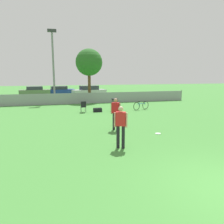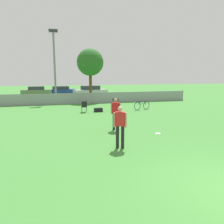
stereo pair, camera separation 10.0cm
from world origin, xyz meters
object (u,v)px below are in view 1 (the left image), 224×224
object	(u,v)px
player_defender_red	(121,124)
frisbee_disc	(158,134)
parked_car_olive	(35,91)
parked_car_blue	(59,90)
folding_chair_sideline	(83,106)
player_thrower_red	(116,112)
parked_car_silver	(89,91)
tree_near_pole	(89,63)
bicycle_sideline	(141,106)
trash_bin	(115,104)
gear_bag_sideline	(98,110)
light_pole	(53,59)

from	to	relation	value
player_defender_red	frisbee_disc	distance (m)	3.04
parked_car_olive	parked_car_blue	distance (m)	3.42
player_defender_red	folding_chair_sideline	distance (m)	8.87
player_thrower_red	folding_chair_sideline	xyz separation A→B (m)	(-0.86, 5.99, -0.47)
frisbee_disc	parked_car_silver	size ratio (longest dim) A/B	0.06
parked_car_olive	folding_chair_sideline	bearing A→B (deg)	-77.72
player_defender_red	tree_near_pole	bearing A→B (deg)	108.95
parked_car_silver	parked_car_olive	bearing A→B (deg)	148.48
folding_chair_sideline	parked_car_olive	bearing A→B (deg)	-74.05
parked_car_blue	player_defender_red	bearing A→B (deg)	-91.33
player_defender_red	folding_chair_sideline	xyz separation A→B (m)	(-0.22, 8.86, -0.47)
bicycle_sideline	folding_chair_sideline	bearing A→B (deg)	160.84
player_thrower_red	trash_bin	distance (m)	6.54
bicycle_sideline	gear_bag_sideline	bearing A→B (deg)	161.67
folding_chair_sideline	gear_bag_sideline	bearing A→B (deg)	177.23
frisbee_disc	folding_chair_sideline	world-z (taller)	folding_chair_sideline
player_defender_red	bicycle_sideline	distance (m)	10.04
player_thrower_red	folding_chair_sideline	size ratio (longest dim) A/B	1.94
player_defender_red	parked_car_olive	size ratio (longest dim) A/B	0.40
parked_car_blue	bicycle_sideline	bearing A→B (deg)	-74.28
tree_near_pole	parked_car_olive	xyz separation A→B (m)	(-6.38, 8.48, -3.57)
gear_bag_sideline	parked_car_silver	size ratio (longest dim) A/B	0.14
player_thrower_red	gear_bag_sideline	xyz separation A→B (m)	(0.26, 5.94, -0.82)
gear_bag_sideline	parked_car_blue	distance (m)	16.73
folding_chair_sideline	parked_car_blue	xyz separation A→B (m)	(-1.27, 16.51, 0.14)
parked_car_olive	parked_car_blue	xyz separation A→B (m)	(3.36, 0.63, -0.03)
gear_bag_sideline	parked_car_blue	size ratio (longest dim) A/B	0.14
light_pole	parked_car_silver	size ratio (longest dim) A/B	1.58
frisbee_disc	light_pole	bearing A→B (deg)	107.83
folding_chair_sideline	gear_bag_sideline	size ratio (longest dim) A/B	1.31
player_defender_red	parked_car_blue	world-z (taller)	player_defender_red
frisbee_disc	gear_bag_sideline	bearing A→B (deg)	102.01
frisbee_disc	parked_car_olive	bearing A→B (deg)	107.44
tree_near_pole	trash_bin	bearing A→B (deg)	-82.95
frisbee_disc	gear_bag_sideline	world-z (taller)	gear_bag_sideline
folding_chair_sideline	parked_car_silver	distance (m)	13.26
parked_car_olive	trash_bin	bearing A→B (deg)	-69.01
tree_near_pole	parked_car_blue	bearing A→B (deg)	108.33
player_defender_red	parked_car_olive	distance (m)	25.21
tree_near_pole	bicycle_sideline	distance (m)	8.89
parked_car_silver	folding_chair_sideline	bearing A→B (deg)	-111.41
parked_car_silver	trash_bin	bearing A→B (deg)	-99.96
frisbee_disc	parked_car_blue	bearing A→B (deg)	99.36
parked_car_olive	player_defender_red	bearing A→B (deg)	-82.88
player_thrower_red	frisbee_disc	distance (m)	2.43
folding_chair_sideline	gear_bag_sideline	xyz separation A→B (m)	(1.12, -0.05, -0.35)
bicycle_sideline	frisbee_disc	bearing A→B (deg)	-126.20
trash_bin	gear_bag_sideline	bearing A→B (deg)	-167.64
tree_near_pole	frisbee_disc	world-z (taller)	tree_near_pole
tree_near_pole	bicycle_sideline	world-z (taller)	tree_near_pole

